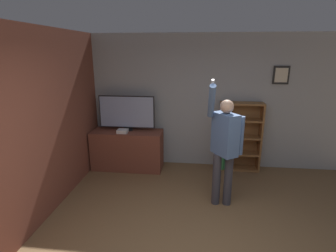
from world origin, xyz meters
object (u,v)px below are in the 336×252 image
(television, at_px, (127,113))
(game_console, at_px, (123,131))
(person, at_px, (224,144))
(bookshelf, at_px, (236,139))

(television, xyz_separation_m, game_console, (-0.05, -0.18, -0.34))
(person, bearing_deg, bookshelf, 131.13)
(bookshelf, bearing_deg, game_console, -172.01)
(television, relative_size, person, 0.56)
(game_console, xyz_separation_m, bookshelf, (2.25, 0.32, -0.18))
(bookshelf, xyz_separation_m, person, (-0.37, -1.36, 0.36))
(bookshelf, bearing_deg, person, -105.20)
(game_console, distance_m, bookshelf, 2.28)
(television, distance_m, bookshelf, 2.26)
(bookshelf, height_order, person, person)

